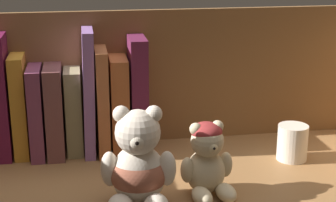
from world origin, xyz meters
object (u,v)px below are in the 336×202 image
at_px(book_3, 0,96).
at_px(book_6, 55,109).
at_px(book_4, 20,105).
at_px(book_9, 102,99).
at_px(teddy_bear_larger, 138,168).
at_px(book_8, 88,90).
at_px(book_11, 137,93).
at_px(book_10, 119,103).
at_px(book_7, 74,110).
at_px(teddy_bear_smaller, 207,161).
at_px(pillar_candle, 292,142).
at_px(book_5, 37,110).

relative_size(book_3, book_6, 1.35).
bearing_deg(book_4, book_9, 0.00).
relative_size(book_9, teddy_bear_larger, 1.26).
distance_m(book_8, book_11, 0.09).
bearing_deg(book_11, book_9, 180.00).
distance_m(book_6, book_10, 0.12).
xyz_separation_m(book_8, book_11, (0.09, 0.00, -0.01)).
bearing_deg(book_8, book_11, 0.00).
relative_size(book_8, book_9, 1.18).
bearing_deg(book_6, book_9, 0.00).
bearing_deg(book_7, teddy_bear_smaller, -47.31).
xyz_separation_m(book_9, book_11, (0.07, 0.00, 0.01)).
relative_size(book_4, book_10, 1.05).
distance_m(book_6, book_11, 0.15).
distance_m(book_8, pillar_candle, 0.38).
distance_m(book_7, teddy_bear_smaller, 0.30).
bearing_deg(book_5, book_9, 0.00).
relative_size(book_6, book_9, 0.85).
xyz_separation_m(teddy_bear_larger, teddy_bear_smaller, (0.11, 0.02, -0.00)).
bearing_deg(book_5, teddy_bear_larger, -56.25).
xyz_separation_m(book_4, book_8, (0.12, 0.00, 0.02)).
relative_size(book_8, book_10, 1.30).
relative_size(teddy_bear_smaller, pillar_candle, 1.84).
bearing_deg(teddy_bear_larger, book_11, 83.94).
relative_size(book_7, pillar_candle, 2.45).
xyz_separation_m(book_5, book_7, (0.07, 0.00, -0.00)).
bearing_deg(book_7, book_6, 180.00).
distance_m(book_3, book_8, 0.16).
distance_m(book_4, book_7, 0.10).
xyz_separation_m(teddy_bear_larger, pillar_candle, (0.29, 0.13, -0.03)).
xyz_separation_m(book_7, book_11, (0.12, 0.00, 0.03)).
bearing_deg(book_7, book_5, 180.00).
height_order(book_4, book_7, book_4).
xyz_separation_m(book_3, book_8, (0.16, 0.00, 0.00)).
height_order(book_3, teddy_bear_larger, book_3).
relative_size(book_3, book_7, 1.43).
height_order(book_7, teddy_bear_smaller, book_7).
xyz_separation_m(book_3, book_4, (0.03, 0.00, -0.02)).
relative_size(book_6, book_11, 0.78).
bearing_deg(book_3, book_7, 0.00).
relative_size(book_7, teddy_bear_smaller, 1.33).
distance_m(book_4, book_11, 0.21).
xyz_separation_m(book_6, book_7, (0.03, 0.00, -0.00)).
bearing_deg(book_5, book_11, 0.00).
xyz_separation_m(book_6, book_9, (0.09, 0.00, 0.01)).
relative_size(book_3, teddy_bear_smaller, 1.90).
bearing_deg(book_11, book_5, 180.00).
relative_size(book_4, book_7, 1.18).
bearing_deg(teddy_bear_larger, book_4, 128.35).
distance_m(book_6, teddy_bear_larger, 0.27).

